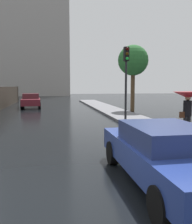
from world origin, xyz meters
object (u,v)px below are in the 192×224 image
object	(u,v)px
car_blue_near_kerb	(165,153)
traffic_light	(126,70)
car_maroon_mid_road	(31,101)
pedestrian_with_umbrella_near	(188,99)
street_tree_near	(133,61)

from	to	relation	value
car_blue_near_kerb	traffic_light	size ratio (longest dim) A/B	1.12
car_maroon_mid_road	pedestrian_with_umbrella_near	size ratio (longest dim) A/B	2.31
car_maroon_mid_road	street_tree_near	bearing A→B (deg)	147.04
traffic_light	pedestrian_with_umbrella_near	bearing A→B (deg)	-71.30
traffic_light	car_maroon_mid_road	bearing A→B (deg)	117.43
traffic_light	street_tree_near	xyz separation A→B (m)	(2.63, 6.65, 1.17)
traffic_light	street_tree_near	size ratio (longest dim) A/B	0.74
car_blue_near_kerb	pedestrian_with_umbrella_near	size ratio (longest dim) A/B	2.60
car_blue_near_kerb	car_maroon_mid_road	bearing A→B (deg)	102.57
car_maroon_mid_road	pedestrian_with_umbrella_near	bearing A→B (deg)	111.62
car_blue_near_kerb	traffic_light	bearing A→B (deg)	78.77
car_blue_near_kerb	car_maroon_mid_road	size ratio (longest dim) A/B	1.12
traffic_light	street_tree_near	bearing A→B (deg)	68.41
car_maroon_mid_road	traffic_light	bearing A→B (deg)	113.74
car_maroon_mid_road	traffic_light	size ratio (longest dim) A/B	1.00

